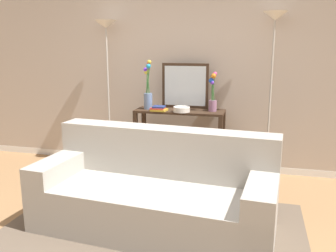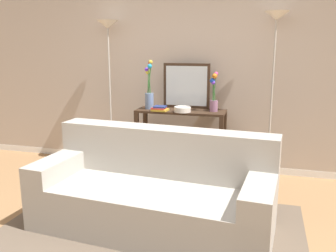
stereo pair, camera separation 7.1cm
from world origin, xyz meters
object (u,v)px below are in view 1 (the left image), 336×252
at_px(wall_mirror, 185,86).
at_px(book_row_under_console, 158,168).
at_px(couch, 156,194).
at_px(fruit_bowl, 181,109).
at_px(vase_short_flowers, 213,95).
at_px(book_stack, 159,109).
at_px(floor_lamp_left, 107,54).
at_px(floor_lamp_right, 273,50).
at_px(console_table, 180,131).
at_px(vase_tall_flowers, 148,92).

distance_m(wall_mirror, book_row_under_console, 1.13).
height_order(couch, fruit_bowl, fruit_bowl).
xyz_separation_m(couch, fruit_bowl, (-0.05, 1.29, 0.57)).
xyz_separation_m(vase_short_flowers, book_stack, (-0.65, -0.13, -0.17)).
xyz_separation_m(floor_lamp_left, floor_lamp_right, (2.09, -0.00, 0.05)).
height_order(couch, console_table, couch).
bearing_deg(floor_lamp_right, book_row_under_console, -176.15).
height_order(console_table, vase_short_flowers, vase_short_flowers).
xyz_separation_m(vase_short_flowers, fruit_bowl, (-0.36, -0.14, -0.16)).
bearing_deg(book_stack, book_row_under_console, 109.65).
bearing_deg(vase_short_flowers, vase_tall_flowers, -178.12).
xyz_separation_m(wall_mirror, book_row_under_console, (-0.32, -0.16, -1.08)).
distance_m(couch, floor_lamp_left, 2.23).
bearing_deg(floor_lamp_left, couch, -53.86).
bearing_deg(vase_short_flowers, book_stack, -168.34).
relative_size(console_table, fruit_bowl, 5.43).
bearing_deg(fruit_bowl, book_row_under_console, 159.34).
xyz_separation_m(couch, book_row_under_console, (-0.38, 1.41, -0.26)).
height_order(vase_tall_flowers, fruit_bowl, vase_tall_flowers).
bearing_deg(wall_mirror, fruit_bowl, -86.35).
bearing_deg(floor_lamp_left, floor_lamp_right, -0.00).
distance_m(wall_mirror, book_stack, 0.47).
distance_m(couch, vase_tall_flowers, 1.67).
bearing_deg(console_table, floor_lamp_left, 174.75).
xyz_separation_m(console_table, vase_short_flowers, (0.41, 0.01, 0.47)).
relative_size(console_table, vase_short_flowers, 2.32).
bearing_deg(floor_lamp_right, wall_mirror, 176.12).
bearing_deg(vase_tall_flowers, couch, -70.09).
height_order(vase_short_flowers, book_stack, vase_short_flowers).
relative_size(wall_mirror, fruit_bowl, 2.94).
relative_size(floor_lamp_left, vase_short_flowers, 4.07).
xyz_separation_m(wall_mirror, vase_tall_flowers, (-0.44, -0.18, -0.07)).
relative_size(couch, console_table, 1.96).
height_order(couch, book_stack, book_stack).
distance_m(console_table, floor_lamp_right, 1.48).
xyz_separation_m(floor_lamp_left, book_row_under_console, (0.72, -0.09, -1.48)).
bearing_deg(floor_lamp_left, book_stack, -15.69).
height_order(console_table, book_row_under_console, console_table).
bearing_deg(vase_tall_flowers, fruit_bowl, -13.53).
bearing_deg(floor_lamp_left, vase_tall_flowers, -10.27).
bearing_deg(book_row_under_console, book_stack, -70.35).
bearing_deg(couch, fruit_bowl, 92.07).
distance_m(floor_lamp_left, vase_short_flowers, 1.49).
bearing_deg(wall_mirror, book_stack, -133.56).
distance_m(fruit_bowl, book_stack, 0.29).
height_order(floor_lamp_right, fruit_bowl, floor_lamp_right).
bearing_deg(fruit_bowl, book_stack, 179.22).
bearing_deg(vase_short_flowers, floor_lamp_left, 176.73).
bearing_deg(couch, floor_lamp_left, 126.14).
xyz_separation_m(floor_lamp_left, wall_mirror, (1.03, 0.07, -0.40)).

